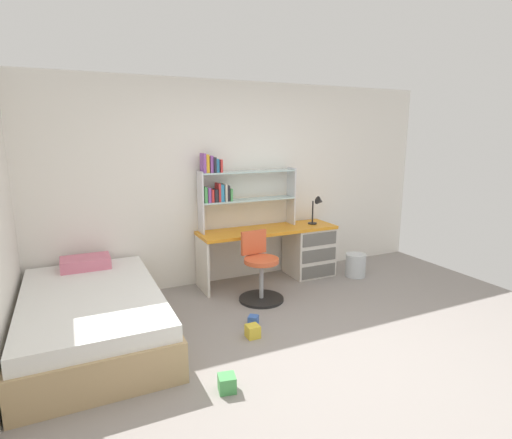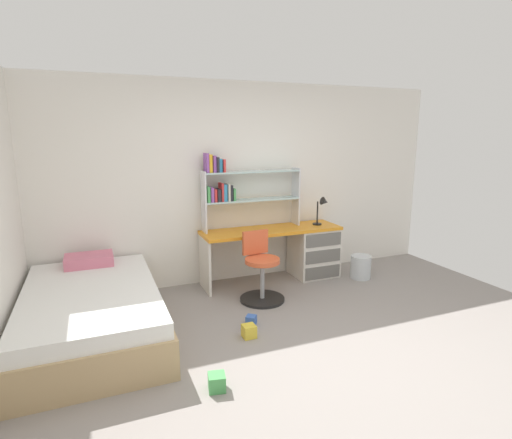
{
  "view_description": "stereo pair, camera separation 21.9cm",
  "coord_description": "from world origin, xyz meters",
  "px_view_note": "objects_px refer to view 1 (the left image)",
  "views": [
    {
      "loc": [
        -1.92,
        -2.63,
        1.9
      ],
      "look_at": [
        -0.12,
        1.21,
        1.01
      ],
      "focal_mm": 28.47,
      "sensor_mm": 36.0,
      "label": 1
    },
    {
      "loc": [
        -1.71,
        -2.72,
        1.9
      ],
      "look_at": [
        -0.12,
        1.21,
        1.01
      ],
      "focal_mm": 28.47,
      "sensor_mm": 36.0,
      "label": 2
    }
  ],
  "objects_px": {
    "swivel_chair": "(260,274)",
    "toy_block_green_2": "(227,383)",
    "toy_block_blue_0": "(253,320)",
    "bed_platform": "(93,316)",
    "desk": "(299,248)",
    "bookshelf_hutch": "(233,187)",
    "waste_bin": "(356,265)",
    "toy_block_yellow_1": "(253,331)",
    "desk_lamp": "(318,206)"
  },
  "relations": [
    {
      "from": "desk_lamp",
      "to": "swivel_chair",
      "type": "distance_m",
      "value": 1.36
    },
    {
      "from": "waste_bin",
      "to": "swivel_chair",
      "type": "bearing_deg",
      "value": -173.81
    },
    {
      "from": "desk_lamp",
      "to": "swivel_chair",
      "type": "relative_size",
      "value": 0.48
    },
    {
      "from": "desk",
      "to": "swivel_chair",
      "type": "relative_size",
      "value": 2.29
    },
    {
      "from": "desk_lamp",
      "to": "desk",
      "type": "bearing_deg",
      "value": 170.83
    },
    {
      "from": "bed_platform",
      "to": "desk",
      "type": "bearing_deg",
      "value": 15.49
    },
    {
      "from": "desk",
      "to": "toy_block_yellow_1",
      "type": "bearing_deg",
      "value": -134.57
    },
    {
      "from": "desk",
      "to": "waste_bin",
      "type": "relative_size",
      "value": 5.9
    },
    {
      "from": "bed_platform",
      "to": "toy_block_blue_0",
      "type": "height_order",
      "value": "bed_platform"
    },
    {
      "from": "swivel_chair",
      "to": "toy_block_blue_0",
      "type": "bearing_deg",
      "value": -121.63
    },
    {
      "from": "toy_block_yellow_1",
      "to": "toy_block_green_2",
      "type": "bearing_deg",
      "value": -127.82
    },
    {
      "from": "waste_bin",
      "to": "toy_block_blue_0",
      "type": "height_order",
      "value": "waste_bin"
    },
    {
      "from": "desk",
      "to": "desk_lamp",
      "type": "height_order",
      "value": "desk_lamp"
    },
    {
      "from": "toy_block_green_2",
      "to": "waste_bin",
      "type": "bearing_deg",
      "value": 33.07
    },
    {
      "from": "desk_lamp",
      "to": "toy_block_yellow_1",
      "type": "bearing_deg",
      "value": -140.68
    },
    {
      "from": "swivel_chair",
      "to": "bookshelf_hutch",
      "type": "bearing_deg",
      "value": 95.02
    },
    {
      "from": "toy_block_yellow_1",
      "to": "bookshelf_hutch",
      "type": "bearing_deg",
      "value": 74.75
    },
    {
      "from": "bookshelf_hutch",
      "to": "toy_block_yellow_1",
      "type": "bearing_deg",
      "value": -105.25
    },
    {
      "from": "desk_lamp",
      "to": "bed_platform",
      "type": "bearing_deg",
      "value": -166.59
    },
    {
      "from": "desk",
      "to": "toy_block_blue_0",
      "type": "bearing_deg",
      "value": -137.52
    },
    {
      "from": "swivel_chair",
      "to": "bed_platform",
      "type": "relative_size",
      "value": 0.39
    },
    {
      "from": "swivel_chair",
      "to": "waste_bin",
      "type": "bearing_deg",
      "value": 6.19
    },
    {
      "from": "desk_lamp",
      "to": "toy_block_blue_0",
      "type": "bearing_deg",
      "value": -144.17
    },
    {
      "from": "desk",
      "to": "bookshelf_hutch",
      "type": "bearing_deg",
      "value": 170.77
    },
    {
      "from": "desk",
      "to": "bookshelf_hutch",
      "type": "relative_size",
      "value": 1.42
    },
    {
      "from": "bookshelf_hutch",
      "to": "swivel_chair",
      "type": "distance_m",
      "value": 1.15
    },
    {
      "from": "swivel_chair",
      "to": "waste_bin",
      "type": "relative_size",
      "value": 2.57
    },
    {
      "from": "bookshelf_hutch",
      "to": "desk_lamp",
      "type": "xyz_separation_m",
      "value": [
        1.16,
        -0.19,
        -0.3
      ]
    },
    {
      "from": "bookshelf_hutch",
      "to": "desk_lamp",
      "type": "distance_m",
      "value": 1.21
    },
    {
      "from": "toy_block_blue_0",
      "to": "toy_block_yellow_1",
      "type": "relative_size",
      "value": 0.79
    },
    {
      "from": "swivel_chair",
      "to": "toy_block_yellow_1",
      "type": "bearing_deg",
      "value": -120.03
    },
    {
      "from": "waste_bin",
      "to": "toy_block_yellow_1",
      "type": "distance_m",
      "value": 2.2
    },
    {
      "from": "bookshelf_hutch",
      "to": "toy_block_blue_0",
      "type": "xyz_separation_m",
      "value": [
        -0.29,
        -1.23,
        -1.21
      ]
    },
    {
      "from": "swivel_chair",
      "to": "toy_block_green_2",
      "type": "bearing_deg",
      "value": -123.78
    },
    {
      "from": "toy_block_blue_0",
      "to": "toy_block_green_2",
      "type": "height_order",
      "value": "toy_block_green_2"
    },
    {
      "from": "bookshelf_hutch",
      "to": "toy_block_blue_0",
      "type": "relative_size",
      "value": 13.46
    },
    {
      "from": "swivel_chair",
      "to": "toy_block_green_2",
      "type": "xyz_separation_m",
      "value": [
        -0.98,
        -1.46,
        -0.25
      ]
    },
    {
      "from": "desk_lamp",
      "to": "bed_platform",
      "type": "distance_m",
      "value": 3.09
    },
    {
      "from": "waste_bin",
      "to": "toy_block_green_2",
      "type": "relative_size",
      "value": 2.44
    },
    {
      "from": "bed_platform",
      "to": "toy_block_blue_0",
      "type": "distance_m",
      "value": 1.54
    },
    {
      "from": "desk",
      "to": "toy_block_yellow_1",
      "type": "distance_m",
      "value": 1.87
    },
    {
      "from": "desk_lamp",
      "to": "toy_block_green_2",
      "type": "xyz_separation_m",
      "value": [
        -2.08,
        -1.94,
        -0.89
      ]
    },
    {
      "from": "desk",
      "to": "toy_block_blue_0",
      "type": "height_order",
      "value": "desk"
    },
    {
      "from": "swivel_chair",
      "to": "bed_platform",
      "type": "distance_m",
      "value": 1.84
    },
    {
      "from": "toy_block_yellow_1",
      "to": "desk",
      "type": "bearing_deg",
      "value": 45.43
    },
    {
      "from": "bed_platform",
      "to": "toy_block_green_2",
      "type": "relative_size",
      "value": 16.06
    },
    {
      "from": "bookshelf_hutch",
      "to": "swivel_chair",
      "type": "xyz_separation_m",
      "value": [
        0.06,
        -0.67,
        -0.94
      ]
    },
    {
      "from": "toy_block_green_2",
      "to": "desk_lamp",
      "type": "bearing_deg",
      "value": 43.13
    },
    {
      "from": "waste_bin",
      "to": "toy_block_blue_0",
      "type": "relative_size",
      "value": 3.24
    },
    {
      "from": "desk_lamp",
      "to": "toy_block_green_2",
      "type": "height_order",
      "value": "desk_lamp"
    }
  ]
}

